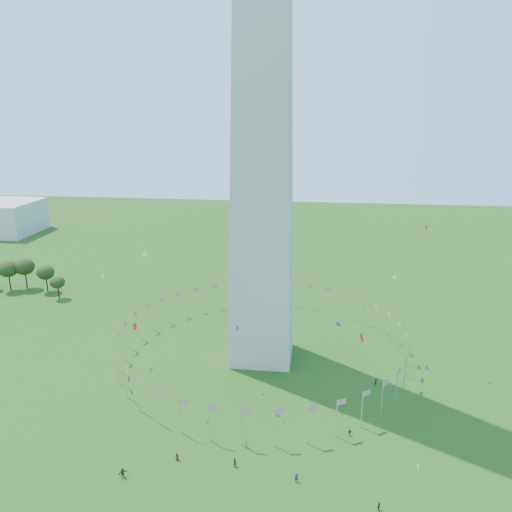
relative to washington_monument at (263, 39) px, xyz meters
The scene contains 6 objects.
ground 98.18m from the washington_monument, 90.00° to the right, with size 600.00×600.00×0.00m, color #1B4510.
washington_monument is the anchor object (origin of this frame).
flag_ring 80.00m from the washington_monument, 96.12° to the left, with size 80.24×80.24×9.00m.
crowd 98.33m from the washington_monument, 87.56° to the right, with size 74.77×75.06×1.96m.
kites_aloft 69.69m from the washington_monument, 58.14° to the right, with size 114.46×69.40×30.38m.
tree_line_west 139.27m from the washington_monument, 159.02° to the left, with size 55.04×15.43×12.14m.
Camera 1 is at (14.28, -78.92, 68.56)m, focal length 35.00 mm.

